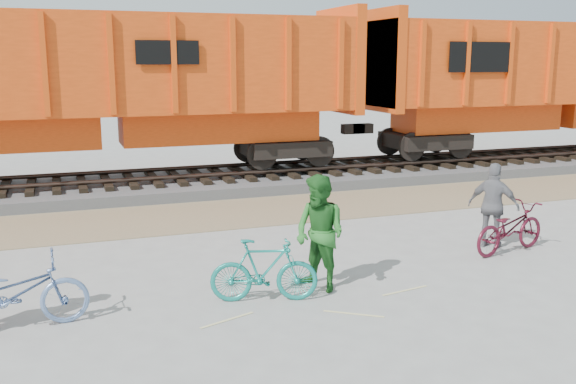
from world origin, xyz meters
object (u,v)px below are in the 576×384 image
at_px(hopper_car_right, 553,79).
at_px(bicycle_maroon, 510,228).
at_px(person_man, 320,233).
at_px(bicycle_blue, 14,294).
at_px(hopper_car_center, 107,84).
at_px(person_woman, 493,206).
at_px(bicycle_teal, 264,270).

xyz_separation_m(hopper_car_right, bicycle_maroon, (-8.27, -8.40, -2.52)).
bearing_deg(bicycle_maroon, person_man, 85.20).
bearing_deg(bicycle_blue, person_man, -91.31).
bearing_deg(hopper_car_center, bicycle_blue, -102.65).
height_order(hopper_car_center, bicycle_blue, hopper_car_center).
xyz_separation_m(hopper_car_center, person_man, (2.50, -9.06, -2.07)).
height_order(bicycle_blue, person_man, person_man).
distance_m(hopper_car_right, person_woman, 11.78).
distance_m(person_man, person_woman, 4.27).
bearing_deg(bicycle_teal, person_woman, -59.97).
height_order(hopper_car_center, person_man, hopper_car_center).
height_order(bicycle_blue, bicycle_teal, bicycle_blue).
distance_m(bicycle_blue, person_woman, 8.75).
xyz_separation_m(person_man, person_woman, (4.13, 1.06, -0.09)).
xyz_separation_m(bicycle_blue, bicycle_teal, (3.54, -0.16, -0.02)).
relative_size(hopper_car_center, person_woman, 8.28).
distance_m(hopper_car_center, bicycle_teal, 9.71).
bearing_deg(bicycle_blue, bicycle_teal, -94.39).
relative_size(person_man, person_woman, 1.11).
relative_size(hopper_car_center, bicycle_maroon, 7.62).
bearing_deg(hopper_car_right, bicycle_maroon, -134.57).
relative_size(bicycle_teal, bicycle_maroon, 0.90).
bearing_deg(bicycle_maroon, bicycle_teal, 85.66).
relative_size(bicycle_maroon, person_man, 0.98).
bearing_deg(person_man, bicycle_maroon, 72.81).
bearing_deg(hopper_car_center, person_man, -74.59).
bearing_deg(person_man, hopper_car_center, 169.29).
height_order(bicycle_teal, person_man, person_man).
relative_size(hopper_car_right, bicycle_maroon, 7.62).
relative_size(bicycle_blue, person_woman, 1.16).
xyz_separation_m(hopper_car_center, person_woman, (6.63, -8.00, -2.16)).
bearing_deg(hopper_car_right, bicycle_blue, -151.89).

